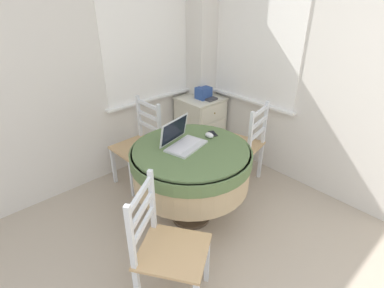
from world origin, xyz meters
The scene contains 11 objects.
corner_room_shell centered at (1.21, 1.69, 1.28)m, with size 4.39×4.52×2.55m.
round_dining_table centered at (0.86, 1.47, 0.59)m, with size 1.03×1.03×0.74m.
laptop centered at (0.83, 1.55, 0.79)m, with size 0.40×0.33×0.23m.
computer_mouse centered at (1.11, 1.50, 0.77)m, with size 0.06×0.09×0.05m.
cell_phone centered at (1.18, 1.53, 0.75)m, with size 0.09×0.12×0.01m.
dining_chair_near_back_window centered at (0.86, 2.29, 0.44)m, with size 0.45×0.42×0.91m.
dining_chair_near_right_window centered at (1.68, 1.54, 0.44)m, with size 0.49×0.51×0.91m.
dining_chair_camera_near centered at (0.20, 0.98, 0.44)m, with size 0.58×0.59×0.91m.
corner_cabinet centered at (1.86, 2.38, 0.36)m, with size 0.50×0.50×0.71m.
storage_box centered at (1.86, 2.34, 0.78)m, with size 0.17×0.14×0.14m.
book_on_cabinet centered at (1.89, 2.29, 0.73)m, with size 0.14×0.20×0.02m.
Camera 1 is at (-0.61, -0.15, 1.95)m, focal length 28.00 mm.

